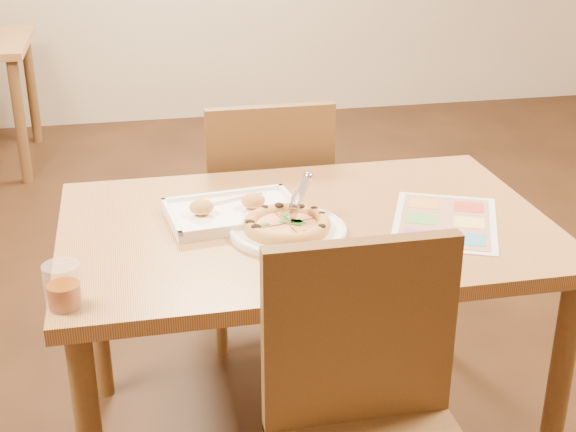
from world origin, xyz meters
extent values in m
cube|color=#A57442|center=(0.00, 0.00, 0.70)|extent=(1.30, 0.85, 0.04)
cylinder|color=brown|center=(-0.59, 0.36, 0.34)|extent=(0.06, 0.06, 0.68)
cylinder|color=brown|center=(0.59, -0.36, 0.34)|extent=(0.06, 0.06, 0.68)
cylinder|color=brown|center=(0.59, 0.36, 0.34)|extent=(0.06, 0.06, 0.68)
cube|color=brown|center=(0.00, -0.51, 0.68)|extent=(0.42, 0.04, 0.45)
cube|color=brown|center=(0.00, 0.70, 0.45)|extent=(0.42, 0.42, 0.04)
cube|color=brown|center=(0.00, 0.51, 0.68)|extent=(0.42, 0.04, 0.45)
cylinder|color=brown|center=(-1.01, 2.43, 0.34)|extent=(0.06, 0.06, 0.68)
cylinder|color=brown|center=(-1.01, 3.17, 0.34)|extent=(0.06, 0.06, 0.68)
cylinder|color=white|center=(-0.06, -0.06, 0.73)|extent=(0.36, 0.36, 0.02)
cylinder|color=gold|center=(-0.07, -0.07, 0.74)|extent=(0.22, 0.22, 0.01)
cylinder|color=#DEB678|center=(-0.07, -0.07, 0.75)|extent=(0.18, 0.18, 0.01)
torus|color=gold|center=(-0.07, -0.07, 0.75)|extent=(0.23, 0.23, 0.03)
cylinder|color=silver|center=(-0.05, -0.06, 0.79)|extent=(0.04, 0.07, 0.08)
cube|color=silver|center=(-0.02, -0.01, 0.81)|extent=(0.08, 0.11, 0.06)
cube|color=white|center=(-0.18, 0.07, 0.73)|extent=(0.38, 0.28, 0.02)
cube|color=silver|center=(-0.18, 0.07, 0.74)|extent=(0.17, 0.07, 0.00)
ellipsoid|color=#D08B4A|center=(-0.27, 0.06, 0.76)|extent=(0.07, 0.05, 0.04)
ellipsoid|color=#D08B4A|center=(-0.13, 0.08, 0.76)|extent=(0.07, 0.05, 0.04)
cylinder|color=#7D3509|center=(-0.61, -0.33, 0.75)|extent=(0.07, 0.07, 0.05)
cylinder|color=white|center=(-0.61, -0.33, 0.77)|extent=(0.08, 0.08, 0.10)
cube|color=silver|center=(0.36, -0.08, 0.72)|extent=(0.40, 0.45, 0.00)
camera|label=1|loc=(-0.45, -1.91, 1.59)|focal=50.00mm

